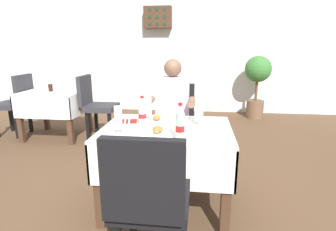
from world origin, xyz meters
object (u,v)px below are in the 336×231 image
object	(u,v)px
plate_near_camera	(156,131)
potted_plant_corner	(257,79)
main_dining_table	(167,147)
background_dining_table	(55,103)
cola_bottle_primary	(142,112)
beer_glass_left	(118,119)
plate_far_diner	(159,119)
cola_bottle_secondary	(180,124)
chair_far_diner_seat	(175,122)
background_table_tumbler	(50,88)
wall_bottle_rack	(158,17)
beer_glass_middle	(199,111)
chair_near_camera_side	(149,199)
seated_diner_far	(172,110)
background_chair_left	(16,101)
background_chair_right	(96,103)
napkin_cutlery_set	(127,121)
beer_glass_right	(148,107)

from	to	relation	value
plate_near_camera	potted_plant_corner	world-z (taller)	potted_plant_corner
main_dining_table	background_dining_table	distance (m)	2.58
cola_bottle_primary	beer_glass_left	bearing A→B (deg)	-120.54
plate_far_diner	cola_bottle_secondary	xyz separation A→B (m)	(0.23, -0.51, 0.10)
potted_plant_corner	chair_far_diner_seat	bearing A→B (deg)	-119.64
background_table_tumbler	wall_bottle_rack	distance (m)	2.62
beer_glass_middle	background_dining_table	world-z (taller)	beer_glass_middle
chair_near_camera_side	background_dining_table	xyz separation A→B (m)	(-1.95, 2.50, -0.01)
plate_far_diner	potted_plant_corner	distance (m)	3.37
main_dining_table	plate_near_camera	size ratio (longest dim) A/B	4.86
chair_far_diner_seat	background_table_tumbler	bearing A→B (deg)	156.71
seated_diner_far	background_dining_table	distance (m)	2.17
beer_glass_left	potted_plant_corner	size ratio (longest dim) A/B	0.18
potted_plant_corner	background_chair_left	bearing A→B (deg)	-158.88
background_chair_right	background_table_tumbler	distance (m)	0.72
seated_diner_far	potted_plant_corner	distance (m)	2.90
background_chair_right	plate_near_camera	bearing A→B (deg)	-56.40
background_chair_right	potted_plant_corner	world-z (taller)	potted_plant_corner
beer_glass_middle	chair_near_camera_side	bearing A→B (deg)	-105.94
main_dining_table	cola_bottle_primary	distance (m)	0.36
cola_bottle_primary	napkin_cutlery_set	bearing A→B (deg)	152.95
cola_bottle_primary	background_dining_table	distance (m)	2.40
cola_bottle_primary	background_table_tumbler	size ratio (longest dim) A/B	2.32
background_table_tumbler	cola_bottle_secondary	bearing A→B (deg)	-42.95
chair_far_diner_seat	plate_near_camera	world-z (taller)	chair_far_diner_seat
plate_far_diner	background_chair_left	world-z (taller)	background_chair_left
chair_far_diner_seat	seated_diner_far	world-z (taller)	seated_diner_far
chair_far_diner_seat	plate_near_camera	distance (m)	0.99
background_table_tumbler	beer_glass_middle	bearing A→B (deg)	-34.35
chair_near_camera_side	seated_diner_far	bearing A→B (deg)	90.95
beer_glass_middle	wall_bottle_rack	size ratio (longest dim) A/B	0.40
plate_far_diner	background_chair_right	distance (m)	1.93
main_dining_table	chair_near_camera_side	distance (m)	0.81
main_dining_table	napkin_cutlery_set	distance (m)	0.44
chair_near_camera_side	wall_bottle_rack	size ratio (longest dim) A/B	1.73
seated_diner_far	background_table_tumbler	world-z (taller)	seated_diner_far
napkin_cutlery_set	potted_plant_corner	world-z (taller)	potted_plant_corner
beer_glass_right	background_chair_left	distance (m)	2.81
beer_glass_middle	background_dining_table	size ratio (longest dim) A/B	0.25
beer_glass_right	wall_bottle_rack	bearing A→B (deg)	97.01
plate_near_camera	background_chair_left	bearing A→B (deg)	143.81
background_chair_left	plate_far_diner	bearing A→B (deg)	-30.76
chair_near_camera_side	wall_bottle_rack	world-z (taller)	wall_bottle_rack
main_dining_table	cola_bottle_primary	world-z (taller)	cola_bottle_primary
background_table_tumbler	beer_glass_right	bearing A→B (deg)	-38.41
main_dining_table	napkin_cutlery_set	xyz separation A→B (m)	(-0.37, 0.14, 0.18)
background_chair_left	wall_bottle_rack	size ratio (longest dim) A/B	1.73
beer_glass_left	beer_glass_middle	world-z (taller)	beer_glass_middle
background_dining_table	cola_bottle_primary	bearing A→B (deg)	-43.40
chair_near_camera_side	potted_plant_corner	size ratio (longest dim) A/B	0.79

